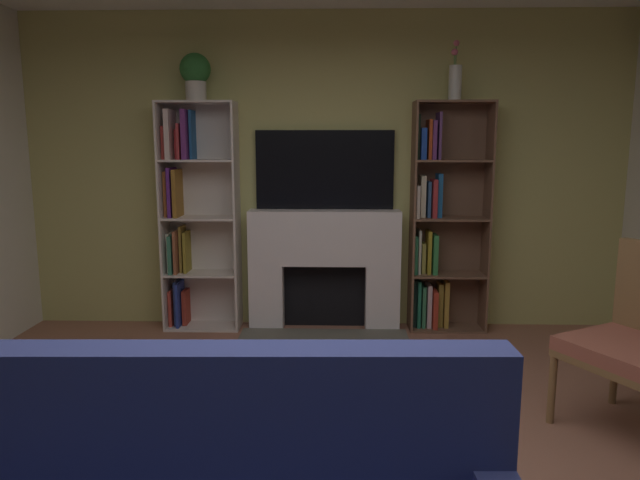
{
  "coord_description": "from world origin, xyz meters",
  "views": [
    {
      "loc": [
        0.09,
        -2.31,
        1.6
      ],
      "look_at": [
        0.0,
        1.07,
        1.04
      ],
      "focal_mm": 31.96,
      "sensor_mm": 36.0,
      "label": 1
    }
  ],
  "objects_px": {
    "bookshelf_left": "(192,215)",
    "vase_with_flowers": "(455,80)",
    "tv": "(325,170)",
    "bookshelf_right": "(439,226)",
    "potted_plant": "(195,74)",
    "fireplace": "(324,266)"
  },
  "relations": [
    {
      "from": "vase_with_flowers",
      "to": "tv",
      "type": "bearing_deg",
      "value": 173.55
    },
    {
      "from": "potted_plant",
      "to": "vase_with_flowers",
      "type": "xyz_separation_m",
      "value": [
        2.14,
        -0.0,
        -0.06
      ]
    },
    {
      "from": "tv",
      "to": "vase_with_flowers",
      "type": "bearing_deg",
      "value": -6.45
    },
    {
      "from": "tv",
      "to": "bookshelf_left",
      "type": "distance_m",
      "value": 1.22
    },
    {
      "from": "tv",
      "to": "vase_with_flowers",
      "type": "xyz_separation_m",
      "value": [
        1.07,
        -0.12,
        0.74
      ]
    },
    {
      "from": "bookshelf_left",
      "to": "vase_with_flowers",
      "type": "relative_size",
      "value": 4.09
    },
    {
      "from": "tv",
      "to": "bookshelf_right",
      "type": "xyz_separation_m",
      "value": [
        0.99,
        -0.07,
        -0.48
      ]
    },
    {
      "from": "fireplace",
      "to": "tv",
      "type": "bearing_deg",
      "value": 90.0
    },
    {
      "from": "potted_plant",
      "to": "bookshelf_right",
      "type": "bearing_deg",
      "value": 1.4
    },
    {
      "from": "bookshelf_left",
      "to": "vase_with_flowers",
      "type": "height_order",
      "value": "vase_with_flowers"
    },
    {
      "from": "potted_plant",
      "to": "vase_with_flowers",
      "type": "bearing_deg",
      "value": -0.02
    },
    {
      "from": "tv",
      "to": "potted_plant",
      "type": "distance_m",
      "value": 1.34
    },
    {
      "from": "fireplace",
      "to": "potted_plant",
      "type": "relative_size",
      "value": 3.61
    },
    {
      "from": "bookshelf_right",
      "to": "vase_with_flowers",
      "type": "relative_size",
      "value": 4.09
    },
    {
      "from": "tv",
      "to": "potted_plant",
      "type": "xyz_separation_m",
      "value": [
        -1.07,
        -0.12,
        0.79
      ]
    },
    {
      "from": "fireplace",
      "to": "vase_with_flowers",
      "type": "height_order",
      "value": "vase_with_flowers"
    },
    {
      "from": "tv",
      "to": "vase_with_flowers",
      "type": "distance_m",
      "value": 1.3
    },
    {
      "from": "bookshelf_right",
      "to": "potted_plant",
      "type": "relative_size",
      "value": 5.04
    },
    {
      "from": "bookshelf_left",
      "to": "bookshelf_right",
      "type": "height_order",
      "value": "same"
    },
    {
      "from": "tv",
      "to": "potted_plant",
      "type": "relative_size",
      "value": 3.06
    },
    {
      "from": "bookshelf_right",
      "to": "potted_plant",
      "type": "bearing_deg",
      "value": -178.6
    },
    {
      "from": "vase_with_flowers",
      "to": "fireplace",
      "type": "bearing_deg",
      "value": 178.97
    }
  ]
}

